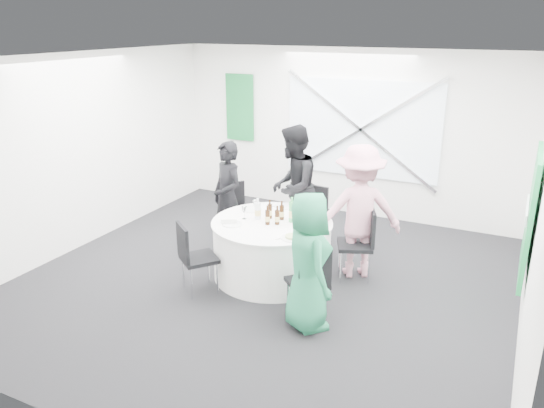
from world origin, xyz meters
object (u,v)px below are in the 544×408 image
at_px(person_man_back_left, 228,196).
at_px(green_water_bottle, 292,212).
at_px(chair_front_left, 192,253).
at_px(clear_water_bottle, 258,211).
at_px(person_woman_green, 308,262).
at_px(chair_back, 311,213).
at_px(chair_back_right, 362,238).
at_px(chair_front_right, 310,279).
at_px(banquet_table, 272,249).
at_px(person_man_back, 293,187).
at_px(person_woman_pink, 359,212).
at_px(chair_back_left, 235,209).

height_order(person_man_back_left, green_water_bottle, person_man_back_left).
distance_m(chair_front_left, clear_water_bottle, 1.02).
distance_m(person_woman_green, clear_water_bottle, 1.44).
bearing_deg(chair_back, clear_water_bottle, -101.10).
xyz_separation_m(chair_back_right, chair_front_right, (-0.20, -1.27, -0.04)).
height_order(banquet_table, clear_water_bottle, clear_water_bottle).
height_order(chair_front_right, person_man_back, person_man_back).
distance_m(person_man_back, person_woman_green, 2.24).
bearing_deg(green_water_bottle, chair_front_left, -133.12).
bearing_deg(chair_back_right, green_water_bottle, -90.85).
relative_size(chair_front_right, person_woman_pink, 0.51).
height_order(person_man_back_left, clear_water_bottle, person_man_back_left).
distance_m(banquet_table, person_woman_pink, 1.22).
xyz_separation_m(banquet_table, clear_water_bottle, (-0.21, 0.01, 0.49)).
distance_m(person_man_back_left, person_woman_pink, 1.95).
height_order(banquet_table, person_woman_pink, person_woman_pink).
bearing_deg(chair_front_left, banquet_table, -90.00).
bearing_deg(chair_back_right, chair_back, -144.90).
relative_size(chair_back_left, chair_front_right, 1.03).
relative_size(chair_back_right, clear_water_bottle, 3.37).
xyz_separation_m(chair_back, person_woman_pink, (0.86, -0.51, 0.32)).
bearing_deg(person_woman_pink, banquet_table, 0.00).
height_order(chair_back_left, chair_back_right, chair_back_right).
bearing_deg(chair_back_right, banquet_table, -90.00).
bearing_deg(chair_front_right, chair_front_left, -46.01).
bearing_deg(chair_back_left, chair_front_left, -131.04).
bearing_deg(chair_back, person_man_back_left, -148.06).
xyz_separation_m(person_man_back_left, clear_water_bottle, (0.76, -0.52, 0.07)).
distance_m(banquet_table, chair_back_right, 1.17).
distance_m(person_man_back_left, person_man_back, 0.96).
height_order(chair_front_left, clear_water_bottle, clear_water_bottle).
height_order(person_man_back, clear_water_bottle, person_man_back).
relative_size(banquet_table, person_woman_pink, 0.89).
xyz_separation_m(chair_front_right, person_man_back_left, (-1.85, 1.36, 0.28)).
xyz_separation_m(chair_front_left, person_woman_pink, (1.64, 1.38, 0.35)).
bearing_deg(person_woman_pink, person_man_back_left, -28.54).
distance_m(banquet_table, chair_back_left, 1.25).
bearing_deg(person_man_back_left, chair_front_right, -7.83).
height_order(chair_back, green_water_bottle, green_water_bottle).
height_order(chair_back, chair_front_left, chair_back).
relative_size(person_man_back, person_woman_pink, 1.03).
relative_size(chair_back_left, person_woman_pink, 0.52).
xyz_separation_m(chair_back, chair_back_right, (0.95, -0.61, 0.01)).
height_order(banquet_table, green_water_bottle, green_water_bottle).
distance_m(chair_back_left, chair_back_right, 2.08).
relative_size(chair_front_left, green_water_bottle, 2.75).
bearing_deg(chair_front_left, chair_back, -74.42).
bearing_deg(chair_front_right, person_woman_pink, -140.74).
xyz_separation_m(chair_back, clear_water_bottle, (-0.33, -1.04, 0.32)).
bearing_deg(chair_back_left, person_woman_pink, -58.79).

